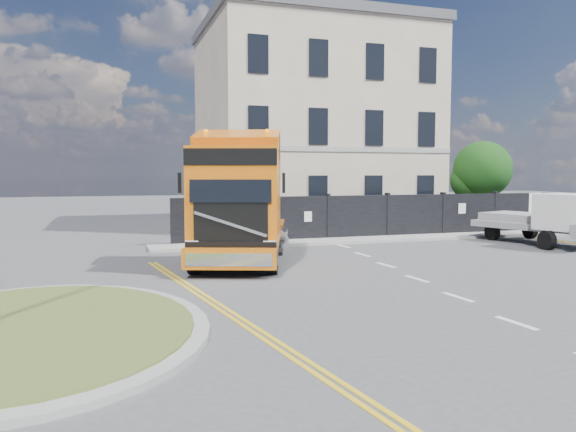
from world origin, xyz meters
name	(u,v)px	position (x,y,z in m)	size (l,w,h in m)	color
ground	(316,283)	(0.00, 0.00, 0.00)	(120.00, 120.00, 0.00)	#424244
traffic_island	(27,331)	(-7.00, -3.00, 0.08)	(6.80, 6.80, 0.17)	gray
hoarding_fence	(379,217)	(6.55, 9.00, 1.00)	(18.80, 0.25, 2.00)	black
georgian_building	(312,125)	(6.00, 16.50, 5.77)	(12.30, 10.30, 12.80)	#C3B29B
tree	(479,172)	(14.38, 12.10, 3.05)	(3.20, 3.20, 4.80)	#382619
pavement_far	(377,239)	(6.00, 8.10, 0.06)	(20.00, 1.60, 0.12)	gray
truck	(238,207)	(-1.40, 3.49, 1.94)	(4.89, 7.70, 4.33)	black
flatbed_pickup	(557,218)	(12.08, 3.96, 1.18)	(3.65, 5.75, 2.20)	gray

